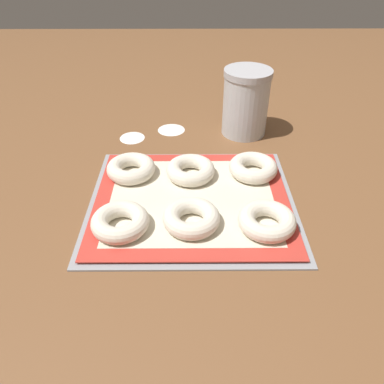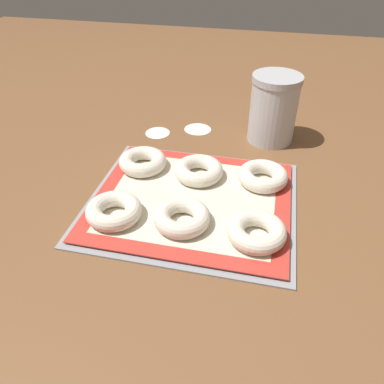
{
  "view_description": "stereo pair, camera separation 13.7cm",
  "coord_description": "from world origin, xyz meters",
  "px_view_note": "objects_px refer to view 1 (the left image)",
  "views": [
    {
      "loc": [
        0.01,
        -0.63,
        0.49
      ],
      "look_at": [
        0.01,
        -0.02,
        0.03
      ],
      "focal_mm": 35.0,
      "sensor_mm": 36.0,
      "label": 1
    },
    {
      "loc": [
        0.15,
        -0.61,
        0.49
      ],
      "look_at": [
        0.01,
        -0.02,
        0.03
      ],
      "focal_mm": 35.0,
      "sensor_mm": 36.0,
      "label": 2
    }
  ],
  "objects_px": {
    "bagel_front_right": "(267,221)",
    "bagel_back_left": "(131,168)",
    "flour_canister": "(246,102)",
    "baking_tray": "(192,201)",
    "bagel_back_center": "(191,170)",
    "bagel_front_left": "(120,222)",
    "bagel_back_right": "(253,168)",
    "bagel_front_center": "(191,218)"
  },
  "relations": [
    {
      "from": "bagel_front_right",
      "to": "bagel_back_center",
      "type": "xyz_separation_m",
      "value": [
        -0.14,
        0.17,
        0.0
      ]
    },
    {
      "from": "bagel_back_center",
      "to": "baking_tray",
      "type": "bearing_deg",
      "value": -88.13
    },
    {
      "from": "bagel_front_right",
      "to": "bagel_back_right",
      "type": "distance_m",
      "value": 0.18
    },
    {
      "from": "bagel_front_center",
      "to": "flour_canister",
      "type": "relative_size",
      "value": 0.63
    },
    {
      "from": "bagel_front_center",
      "to": "bagel_back_left",
      "type": "xyz_separation_m",
      "value": [
        -0.13,
        0.17,
        0.0
      ]
    },
    {
      "from": "bagel_back_left",
      "to": "baking_tray",
      "type": "bearing_deg",
      "value": -33.03
    },
    {
      "from": "bagel_front_left",
      "to": "flour_canister",
      "type": "height_order",
      "value": "flour_canister"
    },
    {
      "from": "bagel_front_right",
      "to": "bagel_front_center",
      "type": "bearing_deg",
      "value": 176.41
    },
    {
      "from": "bagel_front_right",
      "to": "bagel_back_left",
      "type": "height_order",
      "value": "same"
    },
    {
      "from": "bagel_front_left",
      "to": "bagel_front_center",
      "type": "bearing_deg",
      "value": 4.32
    },
    {
      "from": "flour_canister",
      "to": "baking_tray",
      "type": "bearing_deg",
      "value": -114.74
    },
    {
      "from": "flour_canister",
      "to": "bagel_back_center",
      "type": "bearing_deg",
      "value": -122.45
    },
    {
      "from": "flour_canister",
      "to": "bagel_front_center",
      "type": "bearing_deg",
      "value": -110.3
    },
    {
      "from": "baking_tray",
      "to": "bagel_front_center",
      "type": "bearing_deg",
      "value": -91.23
    },
    {
      "from": "bagel_front_right",
      "to": "bagel_back_left",
      "type": "distance_m",
      "value": 0.33
    },
    {
      "from": "bagel_front_right",
      "to": "flour_canister",
      "type": "bearing_deg",
      "value": 89.52
    },
    {
      "from": "bagel_front_left",
      "to": "bagel_back_center",
      "type": "relative_size",
      "value": 1.0
    },
    {
      "from": "bagel_front_left",
      "to": "bagel_back_right",
      "type": "relative_size",
      "value": 1.0
    },
    {
      "from": "bagel_back_center",
      "to": "bagel_front_center",
      "type": "bearing_deg",
      "value": -89.68
    },
    {
      "from": "baking_tray",
      "to": "bagel_front_left",
      "type": "height_order",
      "value": "bagel_front_left"
    },
    {
      "from": "bagel_back_center",
      "to": "bagel_back_right",
      "type": "distance_m",
      "value": 0.14
    },
    {
      "from": "bagel_front_left",
      "to": "bagel_front_center",
      "type": "height_order",
      "value": "same"
    },
    {
      "from": "baking_tray",
      "to": "bagel_front_left",
      "type": "relative_size",
      "value": 3.92
    },
    {
      "from": "bagel_back_right",
      "to": "bagel_back_left",
      "type": "bearing_deg",
      "value": -179.71
    },
    {
      "from": "bagel_front_left",
      "to": "flour_canister",
      "type": "xyz_separation_m",
      "value": [
        0.28,
        0.4,
        0.06
      ]
    },
    {
      "from": "bagel_back_center",
      "to": "bagel_back_left",
      "type": "bearing_deg",
      "value": 176.79
    },
    {
      "from": "bagel_front_center",
      "to": "bagel_back_center",
      "type": "distance_m",
      "value": 0.16
    },
    {
      "from": "bagel_back_center",
      "to": "bagel_back_right",
      "type": "bearing_deg",
      "value": 3.61
    },
    {
      "from": "baking_tray",
      "to": "bagel_front_center",
      "type": "xyz_separation_m",
      "value": [
        -0.0,
        -0.08,
        0.02
      ]
    },
    {
      "from": "bagel_front_left",
      "to": "bagel_back_right",
      "type": "bearing_deg",
      "value": 33.57
    },
    {
      "from": "bagel_back_right",
      "to": "baking_tray",
      "type": "bearing_deg",
      "value": -146.93
    },
    {
      "from": "bagel_front_center",
      "to": "baking_tray",
      "type": "bearing_deg",
      "value": 88.77
    },
    {
      "from": "bagel_front_center",
      "to": "flour_canister",
      "type": "bearing_deg",
      "value": 69.7
    },
    {
      "from": "flour_canister",
      "to": "bagel_front_left",
      "type": "bearing_deg",
      "value": -124.66
    },
    {
      "from": "bagel_front_left",
      "to": "bagel_back_right",
      "type": "distance_m",
      "value": 0.33
    },
    {
      "from": "bagel_front_center",
      "to": "bagel_back_right",
      "type": "distance_m",
      "value": 0.22
    },
    {
      "from": "bagel_front_center",
      "to": "bagel_front_right",
      "type": "height_order",
      "value": "same"
    },
    {
      "from": "bagel_front_right",
      "to": "bagel_back_left",
      "type": "bearing_deg",
      "value": 147.11
    },
    {
      "from": "baking_tray",
      "to": "bagel_back_right",
      "type": "bearing_deg",
      "value": 33.07
    },
    {
      "from": "bagel_front_center",
      "to": "bagel_back_center",
      "type": "bearing_deg",
      "value": 90.32
    },
    {
      "from": "baking_tray",
      "to": "bagel_back_center",
      "type": "bearing_deg",
      "value": 91.87
    },
    {
      "from": "bagel_back_left",
      "to": "bagel_back_right",
      "type": "distance_m",
      "value": 0.27
    }
  ]
}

